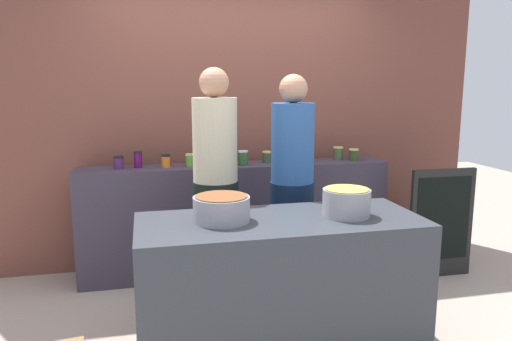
{
  "coord_description": "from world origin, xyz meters",
  "views": [
    {
      "loc": [
        -0.77,
        -2.97,
        1.67
      ],
      "look_at": [
        0.0,
        0.35,
        1.05
      ],
      "focal_mm": 33.92,
      "sensor_mm": 36.0,
      "label": 1
    }
  ],
  "objects_px": {
    "preserve_jar_6": "(243,158)",
    "preserve_jar_4": "(206,160)",
    "preserve_jar_5": "(228,160)",
    "preserve_jar_7": "(267,157)",
    "preserve_jar_0": "(119,163)",
    "preserve_jar_1": "(138,160)",
    "preserve_jar_9": "(298,156)",
    "cooking_pot_center": "(346,202)",
    "preserve_jar_3": "(190,160)",
    "preserve_jar_8": "(282,156)",
    "preserve_jar_11": "(338,153)",
    "cook_with_tongs": "(216,202)",
    "chalkboard_sign": "(441,223)",
    "preserve_jar_10": "(310,155)",
    "cook_in_cap": "(292,202)",
    "cooking_pot_left": "(222,209)",
    "preserve_jar_12": "(354,155)",
    "preserve_jar_2": "(166,161)"
  },
  "relations": [
    {
      "from": "preserve_jar_11",
      "to": "cook_with_tongs",
      "type": "xyz_separation_m",
      "value": [
        -1.24,
        -0.72,
        -0.22
      ]
    },
    {
      "from": "preserve_jar_2",
      "to": "cooking_pot_center",
      "type": "bearing_deg",
      "value": -54.66
    },
    {
      "from": "preserve_jar_0",
      "to": "chalkboard_sign",
      "type": "distance_m",
      "value": 2.78
    },
    {
      "from": "cooking_pot_left",
      "to": "chalkboard_sign",
      "type": "xyz_separation_m",
      "value": [
        2.04,
        0.84,
        -0.47
      ]
    },
    {
      "from": "preserve_jar_7",
      "to": "cooking_pot_center",
      "type": "xyz_separation_m",
      "value": [
        0.13,
        -1.46,
        -0.07
      ]
    },
    {
      "from": "preserve_jar_0",
      "to": "preserve_jar_11",
      "type": "relative_size",
      "value": 0.87
    },
    {
      "from": "preserve_jar_9",
      "to": "cooking_pot_left",
      "type": "bearing_deg",
      "value": -124.37
    },
    {
      "from": "preserve_jar_5",
      "to": "cook_with_tongs",
      "type": "distance_m",
      "value": 0.68
    },
    {
      "from": "preserve_jar_0",
      "to": "preserve_jar_6",
      "type": "relative_size",
      "value": 0.85
    },
    {
      "from": "cook_in_cap",
      "to": "preserve_jar_5",
      "type": "bearing_deg",
      "value": 119.76
    },
    {
      "from": "preserve_jar_7",
      "to": "cooking_pot_center",
      "type": "bearing_deg",
      "value": -85.03
    },
    {
      "from": "preserve_jar_10",
      "to": "cook_in_cap",
      "type": "height_order",
      "value": "cook_in_cap"
    },
    {
      "from": "preserve_jar_6",
      "to": "preserve_jar_4",
      "type": "bearing_deg",
      "value": 173.13
    },
    {
      "from": "preserve_jar_1",
      "to": "preserve_jar_7",
      "type": "bearing_deg",
      "value": 0.44
    },
    {
      "from": "cooking_pot_left",
      "to": "cook_with_tongs",
      "type": "relative_size",
      "value": 0.19
    },
    {
      "from": "cooking_pot_center",
      "to": "chalkboard_sign",
      "type": "relative_size",
      "value": 0.3
    },
    {
      "from": "preserve_jar_8",
      "to": "chalkboard_sign",
      "type": "xyz_separation_m",
      "value": [
        1.26,
        -0.59,
        -0.54
      ]
    },
    {
      "from": "preserve_jar_10",
      "to": "preserve_jar_12",
      "type": "xyz_separation_m",
      "value": [
        0.4,
        -0.05,
        -0.0
      ]
    },
    {
      "from": "preserve_jar_5",
      "to": "cooking_pot_center",
      "type": "height_order",
      "value": "preserve_jar_5"
    },
    {
      "from": "preserve_jar_7",
      "to": "preserve_jar_5",
      "type": "bearing_deg",
      "value": -164.88
    },
    {
      "from": "preserve_jar_8",
      "to": "cook_with_tongs",
      "type": "bearing_deg",
      "value": -133.69
    },
    {
      "from": "preserve_jar_1",
      "to": "preserve_jar_12",
      "type": "relative_size",
      "value": 1.28
    },
    {
      "from": "preserve_jar_11",
      "to": "cook_with_tongs",
      "type": "distance_m",
      "value": 1.45
    },
    {
      "from": "preserve_jar_0",
      "to": "preserve_jar_1",
      "type": "distance_m",
      "value": 0.16
    },
    {
      "from": "cooking_pot_center",
      "to": "preserve_jar_10",
      "type": "bearing_deg",
      "value": 79.19
    },
    {
      "from": "preserve_jar_3",
      "to": "preserve_jar_8",
      "type": "relative_size",
      "value": 1.03
    },
    {
      "from": "preserve_jar_5",
      "to": "preserve_jar_7",
      "type": "distance_m",
      "value": 0.38
    },
    {
      "from": "preserve_jar_7",
      "to": "cooking_pot_left",
      "type": "xyz_separation_m",
      "value": [
        -0.63,
        -1.4,
        -0.08
      ]
    },
    {
      "from": "preserve_jar_9",
      "to": "cook_in_cap",
      "type": "xyz_separation_m",
      "value": [
        -0.25,
        -0.64,
        -0.24
      ]
    },
    {
      "from": "preserve_jar_2",
      "to": "preserve_jar_12",
      "type": "xyz_separation_m",
      "value": [
        1.69,
        -0.02,
        -0.0
      ]
    },
    {
      "from": "preserve_jar_0",
      "to": "preserve_jar_5",
      "type": "relative_size",
      "value": 0.94
    },
    {
      "from": "preserve_jar_8",
      "to": "cooking_pot_center",
      "type": "bearing_deg",
      "value": -90.98
    },
    {
      "from": "cook_with_tongs",
      "to": "preserve_jar_10",
      "type": "bearing_deg",
      "value": 36.16
    },
    {
      "from": "preserve_jar_9",
      "to": "cook_in_cap",
      "type": "relative_size",
      "value": 0.08
    },
    {
      "from": "preserve_jar_4",
      "to": "cooking_pot_left",
      "type": "height_order",
      "value": "preserve_jar_4"
    },
    {
      "from": "preserve_jar_5",
      "to": "preserve_jar_6",
      "type": "xyz_separation_m",
      "value": [
        0.14,
        0.03,
        0.01
      ]
    },
    {
      "from": "preserve_jar_6",
      "to": "preserve_jar_12",
      "type": "distance_m",
      "value": 1.03
    },
    {
      "from": "preserve_jar_8",
      "to": "preserve_jar_7",
      "type": "bearing_deg",
      "value": -166.52
    },
    {
      "from": "preserve_jar_5",
      "to": "preserve_jar_7",
      "type": "xyz_separation_m",
      "value": [
        0.36,
        0.1,
        -0.0
      ]
    },
    {
      "from": "preserve_jar_0",
      "to": "preserve_jar_1",
      "type": "relative_size",
      "value": 0.77
    },
    {
      "from": "preserve_jar_1",
      "to": "cooking_pot_center",
      "type": "bearing_deg",
      "value": -49.55
    },
    {
      "from": "preserve_jar_7",
      "to": "preserve_jar_9",
      "type": "height_order",
      "value": "preserve_jar_9"
    },
    {
      "from": "preserve_jar_9",
      "to": "cooking_pot_center",
      "type": "distance_m",
      "value": 1.36
    },
    {
      "from": "cooking_pot_left",
      "to": "preserve_jar_1",
      "type": "bearing_deg",
      "value": 109.01
    },
    {
      "from": "preserve_jar_8",
      "to": "preserve_jar_11",
      "type": "relative_size",
      "value": 0.88
    },
    {
      "from": "cooking_pot_left",
      "to": "cook_in_cap",
      "type": "xyz_separation_m",
      "value": [
        0.63,
        0.66,
        -0.15
      ]
    },
    {
      "from": "preserve_jar_5",
      "to": "cooking_pot_left",
      "type": "height_order",
      "value": "preserve_jar_5"
    },
    {
      "from": "preserve_jar_8",
      "to": "preserve_jar_2",
      "type": "bearing_deg",
      "value": -176.16
    },
    {
      "from": "preserve_jar_9",
      "to": "chalkboard_sign",
      "type": "xyz_separation_m",
      "value": [
        1.15,
        -0.45,
        -0.56
      ]
    },
    {
      "from": "preserve_jar_11",
      "to": "cooking_pot_center",
      "type": "xyz_separation_m",
      "value": [
        -0.55,
        -1.46,
        -0.08
      ]
    }
  ]
}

